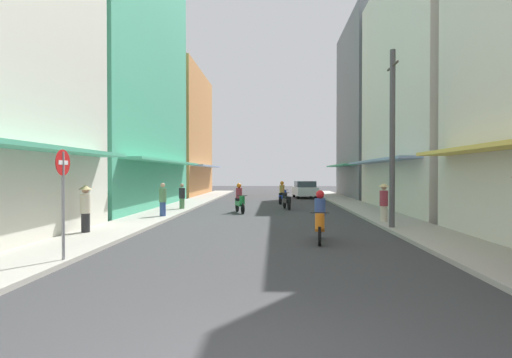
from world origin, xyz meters
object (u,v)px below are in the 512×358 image
motorbike_orange (320,219)px  pedestrian_foreground (86,207)px  motorbike_blue (283,194)px  pedestrian_far (384,201)px  pedestrian_midway (163,201)px  pedestrian_crossing (182,197)px  motorbike_black (286,201)px  utility_pole (392,138)px  street_sign_no_entry (63,190)px  motorbike_green (240,200)px  parked_car (305,189)px

motorbike_orange → pedestrian_foreground: size_ratio=1.05×
motorbike_blue → pedestrian_far: (3.96, -10.65, 0.26)m
pedestrian_midway → pedestrian_crossing: pedestrian_midway is taller
motorbike_black → pedestrian_foreground: pedestrian_foreground is taller
pedestrian_crossing → utility_pole: bearing=-37.1°
pedestrian_crossing → street_sign_no_entry: (0.36, -13.10, 0.95)m
pedestrian_crossing → street_sign_no_entry: size_ratio=0.58×
motorbike_black → street_sign_no_entry: 15.43m
motorbike_green → utility_pole: 9.18m
motorbike_green → pedestrian_crossing: 3.49m
utility_pole → pedestrian_foreground: bearing=-170.7°
motorbike_black → street_sign_no_entry: (-5.55, -14.35, 1.21)m
motorbike_black → pedestrian_far: pedestrian_far is taller
motorbike_orange → motorbike_blue: 15.04m
motorbike_blue → street_sign_no_entry: street_sign_no_entry is taller
motorbike_green → pedestrian_crossing: (-3.35, 0.98, 0.06)m
pedestrian_far → utility_pole: (-0.19, -1.78, 2.43)m
motorbike_black → pedestrian_crossing: size_ratio=1.17×
pedestrian_crossing → utility_pole: size_ratio=0.23×
motorbike_green → parked_car: size_ratio=0.41×
motorbike_orange → motorbike_blue: same height
motorbike_orange → motorbike_blue: bearing=93.2°
parked_car → street_sign_no_entry: (-7.45, -25.27, 0.98)m
parked_car → pedestrian_foreground: (-8.97, -21.12, 0.23)m
pedestrian_midway → utility_pole: 10.43m
pedestrian_crossing → parked_car: bearing=57.3°
parked_car → pedestrian_far: (1.92, -17.59, 0.23)m
pedestrian_midway → motorbike_orange: bearing=-42.1°
motorbike_blue → utility_pole: utility_pole is taller
parked_car → pedestrian_far: bearing=-83.8°
pedestrian_crossing → motorbike_black: bearing=11.9°
motorbike_green → street_sign_no_entry: street_sign_no_entry is taller
pedestrian_foreground → motorbike_green: bearing=60.5°
motorbike_blue → motorbike_black: (0.15, -3.99, -0.20)m
motorbike_blue → street_sign_no_entry: 19.14m
pedestrian_midway → street_sign_no_entry: 9.32m
motorbike_black → pedestrian_foreground: 12.41m
motorbike_black → motorbike_blue: bearing=92.1°
motorbike_blue → parked_car: (2.05, 6.93, 0.04)m
pedestrian_midway → utility_pole: bearing=-19.5°
motorbike_green → motorbike_blue: (2.42, 6.21, 0.00)m
motorbike_orange → parked_car: (1.21, 21.95, 0.04)m
motorbike_orange → parked_car: size_ratio=0.43×
motorbike_green → motorbike_orange: size_ratio=0.96×
motorbike_blue → utility_pole: (3.77, -12.43, 2.69)m
motorbike_orange → motorbike_blue: size_ratio=1.02×
motorbike_orange → pedestrian_midway: bearing=137.9°
motorbike_blue → parked_car: 7.23m
parked_car → street_sign_no_entry: street_sign_no_entry is taller
pedestrian_midway → street_sign_no_entry: size_ratio=0.63×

